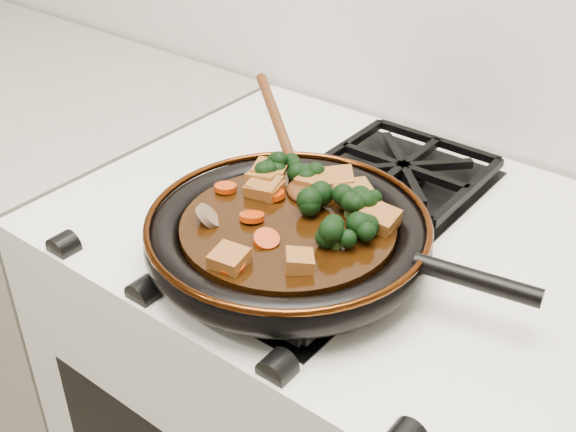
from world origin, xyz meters
The scene contains 32 objects.
burner_grate_front centered at (0.00, 1.55, 0.91)m, with size 0.23×0.23×0.03m, color black, non-canonical shape.
burner_grate_back centered at (0.00, 1.83, 0.91)m, with size 0.23×0.23×0.03m, color black, non-canonical shape.
skillet centered at (-0.01, 1.57, 0.94)m, with size 0.47×0.35×0.05m.
braising_sauce centered at (-0.01, 1.56, 0.95)m, with size 0.26×0.26×0.02m, color black.
tofu_cube_0 centered at (-0.09, 1.64, 0.97)m, with size 0.04×0.04×0.02m, color #915621.
tofu_cube_1 centered at (-0.07, 1.60, 0.97)m, with size 0.04×0.04×0.02m, color #915621.
tofu_cube_2 centered at (0.08, 1.63, 0.97)m, with size 0.04×0.04×0.02m, color #915621.
tofu_cube_3 centered at (-0.01, 1.46, 0.97)m, with size 0.04×0.04×0.02m, color #915621.
tofu_cube_4 centered at (0.02, 1.66, 0.97)m, with size 0.04×0.05×0.02m, color #915621.
tofu_cube_5 centered at (-0.09, 1.62, 0.97)m, with size 0.04×0.04×0.02m, color #915621.
tofu_cube_6 centered at (-0.01, 1.67, 0.97)m, with size 0.04×0.04×0.02m, color #915621.
tofu_cube_7 centered at (0.06, 1.50, 0.97)m, with size 0.03×0.03×0.02m, color #915621.
tofu_cube_8 centered at (-0.07, 1.60, 0.97)m, with size 0.04×0.04×0.02m, color #915621.
tofu_cube_9 centered at (-0.03, 1.65, 0.97)m, with size 0.04×0.04×0.02m, color #915621.
broccoli_floret_0 centered at (0.07, 1.56, 0.97)m, with size 0.06×0.06×0.06m, color black, non-canonical shape.
broccoli_floret_1 centered at (-0.08, 1.63, 0.97)m, with size 0.06×0.06×0.05m, color black, non-canonical shape.
broccoli_floret_2 centered at (0.00, 1.61, 0.97)m, with size 0.06×0.06×0.05m, color black, non-canonical shape.
broccoli_floret_3 centered at (-0.05, 1.66, 0.97)m, with size 0.06×0.06×0.05m, color black, non-canonical shape.
broccoli_floret_4 centered at (0.04, 1.62, 0.97)m, with size 0.06×0.06×0.06m, color black, non-canonical shape.
broccoli_floret_5 centered at (-0.07, 1.66, 0.97)m, with size 0.05×0.05×0.05m, color black, non-canonical shape.
broccoli_floret_6 centered at (0.05, 1.63, 0.97)m, with size 0.06×0.06×0.05m, color black, non-canonical shape.
broccoli_floret_7 centered at (0.08, 1.60, 0.97)m, with size 0.06×0.06×0.05m, color black, non-canonical shape.
carrot_coin_0 centered at (-0.06, 1.60, 0.96)m, with size 0.03×0.03×0.01m, color #B92F05.
carrot_coin_1 centered at (-0.05, 1.54, 0.96)m, with size 0.03×0.03×0.01m, color #B92F05.
carrot_coin_2 centered at (-0.12, 1.57, 0.96)m, with size 0.03×0.03×0.01m, color #B92F05.
carrot_coin_3 centered at (0.00, 1.52, 0.96)m, with size 0.03×0.03×0.01m, color #B92F05.
carrot_coin_4 centered at (-0.04, 1.66, 0.96)m, with size 0.03×0.03×0.01m, color #B92F05.
carrot_coin_5 centered at (0.00, 1.46, 0.96)m, with size 0.03×0.03×0.01m, color #B92F05.
mushroom_slice_0 centered at (-0.09, 1.51, 0.97)m, with size 0.04×0.04×0.01m, color brown.
mushroom_slice_1 centered at (0.01, 1.66, 0.97)m, with size 0.04×0.04×0.01m, color brown.
mushroom_slice_2 centered at (-0.08, 1.63, 0.97)m, with size 0.04×0.04×0.01m, color brown.
wooden_spoon centered at (-0.09, 1.67, 0.98)m, with size 0.14×0.12×0.24m.
Camera 1 is at (0.44, 1.00, 1.44)m, focal length 45.00 mm.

